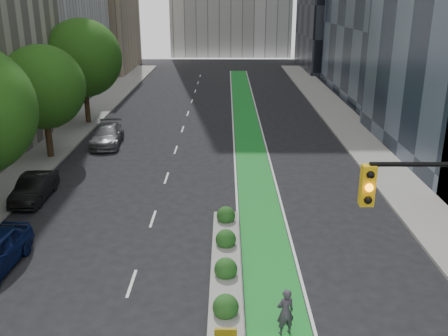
{
  "coord_description": "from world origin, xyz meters",
  "views": [
    {
      "loc": [
        1.21,
        -11.0,
        10.66
      ],
      "look_at": [
        1.11,
        11.23,
        3.0
      ],
      "focal_mm": 40.0,
      "sensor_mm": 36.0,
      "label": 1
    }
  ],
  "objects_px": {
    "parked_car_left_far": "(107,135)",
    "cyclist": "(285,312)",
    "median_planter": "(226,262)",
    "parked_car_left_mid": "(34,188)"
  },
  "relations": [
    {
      "from": "parked_car_left_far",
      "to": "cyclist",
      "type": "bearing_deg",
      "value": -68.43
    },
    {
      "from": "median_planter",
      "to": "cyclist",
      "type": "bearing_deg",
      "value": -64.29
    },
    {
      "from": "median_planter",
      "to": "cyclist",
      "type": "xyz_separation_m",
      "value": [
        1.96,
        -4.08,
        0.47
      ]
    },
    {
      "from": "parked_car_left_mid",
      "to": "parked_car_left_far",
      "type": "relative_size",
      "value": 0.82
    },
    {
      "from": "parked_car_left_mid",
      "to": "parked_car_left_far",
      "type": "bearing_deg",
      "value": 81.28
    },
    {
      "from": "cyclist",
      "to": "parked_car_left_far",
      "type": "height_order",
      "value": "cyclist"
    },
    {
      "from": "parked_car_left_mid",
      "to": "parked_car_left_far",
      "type": "height_order",
      "value": "parked_car_left_far"
    },
    {
      "from": "median_planter",
      "to": "cyclist",
      "type": "height_order",
      "value": "cyclist"
    },
    {
      "from": "cyclist",
      "to": "parked_car_left_far",
      "type": "xyz_separation_m",
      "value": [
        -10.96,
        22.38,
        -0.1
      ]
    },
    {
      "from": "cyclist",
      "to": "parked_car_left_mid",
      "type": "relative_size",
      "value": 0.4
    }
  ]
}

